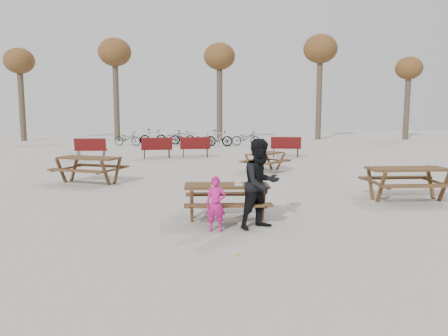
{
  "coord_description": "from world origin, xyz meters",
  "views": [
    {
      "loc": [
        -0.59,
        -9.23,
        2.37
      ],
      "look_at": [
        0.0,
        1.0,
        1.0
      ],
      "focal_mm": 35.0,
      "sensor_mm": 36.0,
      "label": 1
    }
  ],
  "objects": [
    {
      "name": "fallen_leaves",
      "position": [
        0.5,
        2.5,
        0.0
      ],
      "size": [
        11.0,
        11.0,
        0.01
      ],
      "primitive_type": null,
      "color": "gold",
      "rests_on": "ground"
    },
    {
      "name": "bicycle_row",
      "position": [
        -1.46,
        20.03,
        0.49
      ],
      "size": [
        9.8,
        2.42,
        1.09
      ],
      "color": "black",
      "rests_on": "ground"
    },
    {
      "name": "picnic_table_far",
      "position": [
        1.96,
        7.31,
        0.36
      ],
      "size": [
        2.12,
        2.16,
        0.72
      ],
      "primitive_type": null,
      "rotation": [
        0.0,
        0.0,
        0.88
      ],
      "color": "#3A2615",
      "rests_on": "ground"
    },
    {
      "name": "bread_roll",
      "position": [
        0.25,
        -0.13,
        0.83
      ],
      "size": [
        0.14,
        0.06,
        0.05
      ],
      "primitive_type": "ellipsoid",
      "color": "tan",
      "rests_on": "food_tray"
    },
    {
      "name": "main_picnic_table",
      "position": [
        0.0,
        0.0,
        0.59
      ],
      "size": [
        1.8,
        1.45,
        0.78
      ],
      "color": "#3A2615",
      "rests_on": "ground"
    },
    {
      "name": "adult",
      "position": [
        0.64,
        -0.72,
        0.9
      ],
      "size": [
        1.11,
        1.04,
        1.81
      ],
      "primitive_type": "imported",
      "rotation": [
        0.0,
        0.0,
        0.54
      ],
      "color": "black",
      "rests_on": "ground"
    },
    {
      "name": "ground",
      "position": [
        0.0,
        0.0,
        0.0
      ],
      "size": [
        80.0,
        80.0,
        0.0
      ],
      "primitive_type": "plane",
      "color": "gray",
      "rests_on": "ground"
    },
    {
      "name": "tree_row",
      "position": [
        0.9,
        25.15,
        6.19
      ],
      "size": [
        32.17,
        3.52,
        8.26
      ],
      "color": "#382B21",
      "rests_on": "ground"
    },
    {
      "name": "child",
      "position": [
        -0.27,
        -0.9,
        0.55
      ],
      "size": [
        0.44,
        0.34,
        1.09
      ],
      "primitive_type": "imported",
      "rotation": [
        0.0,
        0.0,
        -0.21
      ],
      "color": "#B71673",
      "rests_on": "ground"
    },
    {
      "name": "park_bench_row",
      "position": [
        -1.35,
        12.31,
        0.52
      ],
      "size": [
        11.13,
        1.2,
        1.03
      ],
      "color": "#5B1212",
      "rests_on": "ground"
    },
    {
      "name": "food_tray",
      "position": [
        0.25,
        -0.13,
        0.79
      ],
      "size": [
        0.18,
        0.11,
        0.03
      ],
      "primitive_type": "cube",
      "color": "silver",
      "rests_on": "main_picnic_table"
    },
    {
      "name": "picnic_table_north",
      "position": [
        -4.14,
        4.98,
        0.43
      ],
      "size": [
        2.45,
        2.24,
        0.86
      ],
      "primitive_type": null,
      "rotation": [
        0.0,
        0.0,
        -0.39
      ],
      "color": "#3A2615",
      "rests_on": "ground"
    },
    {
      "name": "picnic_table_east",
      "position": [
        4.85,
        1.77,
        0.43
      ],
      "size": [
        2.04,
        1.66,
        0.87
      ],
      "primitive_type": null,
      "rotation": [
        0.0,
        0.0,
        0.02
      ],
      "color": "#3A2615",
      "rests_on": "ground"
    },
    {
      "name": "soda_bottle",
      "position": [
        -0.3,
        -0.21,
        0.85
      ],
      "size": [
        0.07,
        0.07,
        0.17
      ],
      "color": "silver",
      "rests_on": "main_picnic_table"
    }
  ]
}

